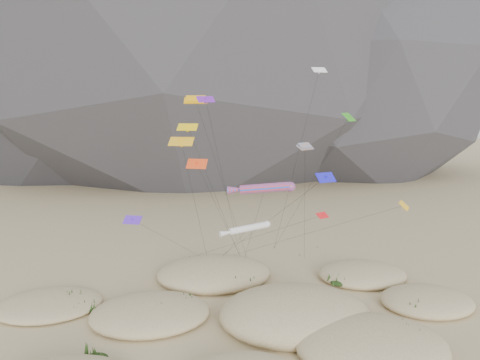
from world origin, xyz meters
TOP-DOWN VIEW (x-y plane):
  - ground at (0.00, 0.00)m, footprint 500.00×500.00m
  - dunes at (-1.19, 3.16)m, footprint 53.51×36.16m
  - dune_grass at (-0.15, 3.77)m, footprint 40.25×28.50m
  - kite_stakes at (2.72, 24.41)m, footprint 20.59×6.62m
  - rainbow_tube_kite at (0.79, 7.43)m, footprint 7.30×18.44m
  - white_tube_kite at (-1.22, 6.44)m, footprint 5.98×17.59m
  - orange_parafoil at (-5.53, 17.51)m, footprint 9.51×7.86m
  - multi_parafoil at (6.30, 9.65)m, footprint 5.66×13.68m
  - delta_kites at (1.46, 10.35)m, footprint 32.87×22.40m

SIDE VIEW (x-z plane):
  - ground at x=0.00m, z-range 0.00..0.00m
  - kite_stakes at x=2.72m, z-range 0.00..0.30m
  - dunes at x=-1.19m, z-range -1.44..2.92m
  - dune_grass at x=-0.15m, z-range 0.06..1.66m
  - white_tube_kite at x=-1.22m, z-range 4.35..14.28m
  - rainbow_tube_kite at x=0.79m, z-range 6.35..20.75m
  - delta_kites at x=1.46m, z-range 3.26..30.77m
  - multi_parafoil at x=6.30m, z-range 8.51..26.86m
  - orange_parafoil at x=-5.53m, z-range 11.17..35.02m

